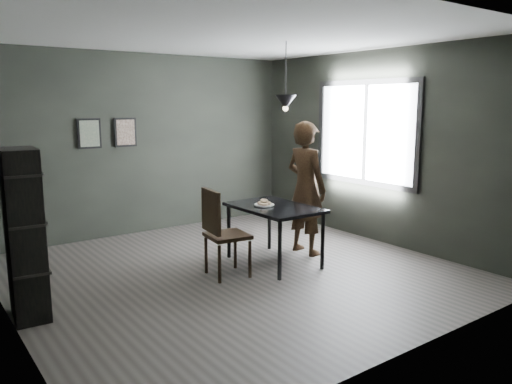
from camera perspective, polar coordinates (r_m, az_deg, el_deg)
ground at (r=6.19m, az=-2.37°, el=-9.09°), size 5.00×5.00×0.00m
back_wall at (r=8.07m, az=-12.40°, el=5.36°), size 5.00×0.10×2.80m
ceiling at (r=5.90m, az=-2.58°, el=17.55°), size 5.00×5.00×0.02m
window_assembly at (r=7.65m, az=12.37°, el=6.61°), size 0.04×1.96×1.56m
cafe_table at (r=6.35m, az=2.09°, el=-2.31°), size 0.80×1.20×0.75m
white_plate at (r=6.33m, az=0.94°, el=-1.55°), size 0.23×0.23×0.01m
donut_pile at (r=6.33m, az=0.94°, el=-1.25°), size 0.17×0.18×0.08m
woman at (r=6.78m, az=5.72°, el=0.44°), size 0.48×0.69×1.80m
wood_chair at (r=5.87m, az=-4.12°, el=-4.06°), size 0.51×0.51×1.06m
shelf_unit at (r=5.19m, az=-24.94°, el=-4.45°), size 0.35×0.57×1.63m
pendant_lamp at (r=6.43m, az=3.39°, el=10.23°), size 0.28×0.28×0.86m
framed_print_left at (r=7.71m, az=-18.52°, el=6.36°), size 0.34×0.04×0.44m
framed_print_right at (r=7.90m, az=-14.70°, el=6.62°), size 0.34×0.04×0.44m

